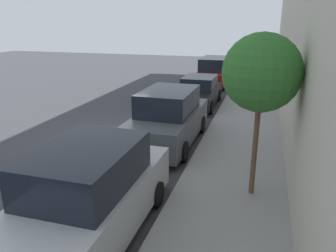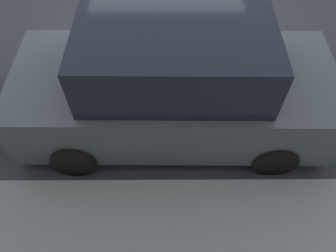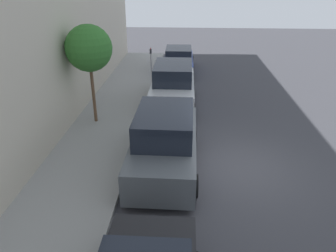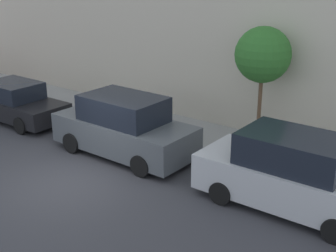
% 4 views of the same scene
% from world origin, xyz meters
% --- Properties ---
extents(ground_plane, '(60.00, 60.00, 0.00)m').
position_xyz_m(ground_plane, '(0.00, 0.00, 0.00)').
color(ground_plane, '#38383D').
extents(sidewalk, '(2.83, 32.00, 0.15)m').
position_xyz_m(sidewalk, '(4.91, 0.00, 0.07)').
color(sidewalk, gray).
rests_on(sidewalk, ground_plane).
extents(parked_suv_second, '(2.08, 4.80, 1.98)m').
position_xyz_m(parked_suv_second, '(2.31, -5.59, 0.93)').
color(parked_suv_second, '#B7BABF').
rests_on(parked_suv_second, ground_plane).
extents(parked_suv_third, '(2.08, 4.82, 1.98)m').
position_xyz_m(parked_suv_third, '(2.32, 0.11, 0.93)').
color(parked_suv_third, '#4C5156').
rests_on(parked_suv_third, ground_plane).
extents(parked_sedan_fourth, '(1.92, 4.50, 1.54)m').
position_xyz_m(parked_sedan_fourth, '(2.30, 5.83, 0.72)').
color(parked_sedan_fourth, black).
rests_on(parked_sedan_fourth, ground_plane).
extents(parked_minivan_fifth, '(2.02, 4.91, 1.90)m').
position_xyz_m(parked_minivan_fifth, '(2.17, 11.73, 0.92)').
color(parked_minivan_fifth, maroon).
rests_on(parked_minivan_fifth, ground_plane).
extents(parking_meter_far, '(0.11, 0.15, 1.52)m').
position_xyz_m(parking_meter_far, '(3.95, 11.17, 1.08)').
color(parking_meter_far, '#ADADB2').
rests_on(parking_meter_far, sidewalk).
extents(street_tree, '(1.80, 1.80, 3.94)m').
position_xyz_m(street_tree, '(5.44, -3.08, 3.17)').
color(street_tree, brown).
rests_on(street_tree, sidewalk).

